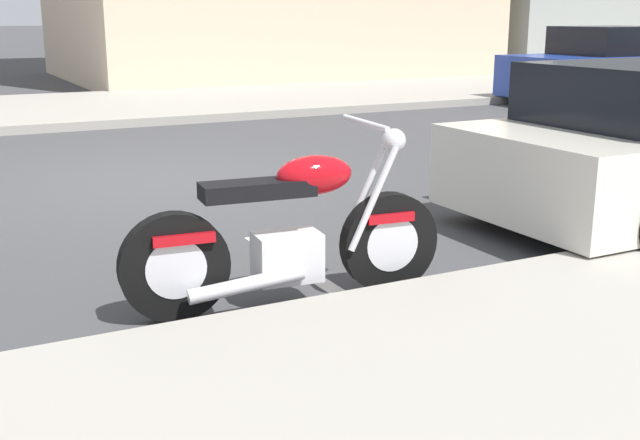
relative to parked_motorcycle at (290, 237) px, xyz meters
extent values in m
plane|color=#3D3D3F|center=(0.35, 4.05, -0.43)|extent=(260.00, 260.00, 0.00)
cube|color=gray|center=(12.35, 10.79, -0.36)|extent=(120.00, 5.00, 0.14)
cube|color=silver|center=(0.35, 0.41, -0.43)|extent=(0.12, 2.20, 0.01)
cylinder|color=black|center=(0.67, -0.06, -0.11)|extent=(0.66, 0.17, 0.65)
cylinder|color=silver|center=(0.67, -0.06, -0.11)|extent=(0.37, 0.16, 0.36)
cylinder|color=black|center=(-0.71, 0.07, -0.11)|extent=(0.66, 0.17, 0.65)
cylinder|color=silver|center=(-0.71, 0.07, -0.11)|extent=(0.37, 0.16, 0.36)
cube|color=silver|center=(-0.02, 0.01, -0.12)|extent=(0.42, 0.30, 0.30)
cube|color=black|center=(-0.20, 0.02, 0.31)|extent=(0.70, 0.29, 0.10)
ellipsoid|color=#B20C14|center=(0.16, -0.01, 0.37)|extent=(0.50, 0.29, 0.24)
cube|color=#B20C14|center=(-0.66, 0.07, 0.07)|extent=(0.38, 0.21, 0.06)
cube|color=#B20C14|center=(0.65, -0.06, 0.07)|extent=(0.33, 0.19, 0.06)
cylinder|color=silver|center=(0.53, 0.02, 0.21)|extent=(0.34, 0.08, 0.65)
cylinder|color=silver|center=(0.52, -0.12, 0.21)|extent=(0.34, 0.08, 0.65)
cylinder|color=silver|center=(0.49, -0.05, 0.67)|extent=(0.10, 0.62, 0.04)
sphere|color=silver|center=(0.69, -0.07, 0.55)|extent=(0.15, 0.15, 0.15)
cylinder|color=silver|center=(-0.33, -0.10, -0.22)|extent=(0.71, 0.16, 0.16)
cylinder|color=black|center=(2.73, 1.27, -0.12)|extent=(0.62, 0.22, 0.62)
cube|color=navy|center=(10.53, 7.54, 0.13)|extent=(4.14, 1.99, 0.81)
cube|color=black|center=(10.65, 7.54, 0.81)|extent=(1.96, 1.76, 0.55)
cylinder|color=black|center=(9.16, 6.76, -0.12)|extent=(0.63, 0.24, 0.62)
cylinder|color=black|center=(9.22, 8.43, -0.12)|extent=(0.63, 0.24, 0.62)
cylinder|color=black|center=(11.91, 8.32, -0.12)|extent=(0.63, 0.24, 0.62)
camera|label=1|loc=(-1.94, -4.18, 1.31)|focal=44.14mm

